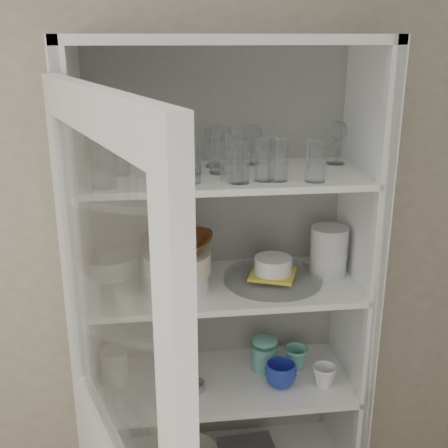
% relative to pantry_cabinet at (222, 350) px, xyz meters
% --- Properties ---
extents(wall_back, '(3.60, 0.02, 2.60)m').
position_rel_pantry_cabinet_xyz_m(wall_back, '(-0.20, 0.16, 0.36)').
color(wall_back, '#A6A087').
rests_on(wall_back, ground).
extents(pantry_cabinet, '(1.00, 0.45, 2.10)m').
position_rel_pantry_cabinet_xyz_m(pantry_cabinet, '(0.00, 0.00, 0.00)').
color(pantry_cabinet, silver).
rests_on(pantry_cabinet, floor).
extents(tumbler_0, '(0.09, 0.09, 0.15)m').
position_rel_pantry_cabinet_xyz_m(tumbler_0, '(-0.38, -0.21, 0.80)').
color(tumbler_0, silver).
rests_on(tumbler_0, shelf_glass).
extents(tumbler_1, '(0.08, 0.08, 0.14)m').
position_rel_pantry_cabinet_xyz_m(tumbler_1, '(-0.12, -0.19, 0.79)').
color(tumbler_1, silver).
rests_on(tumbler_1, shelf_glass).
extents(tumbler_2, '(0.08, 0.08, 0.15)m').
position_rel_pantry_cabinet_xyz_m(tumbler_2, '(0.01, -0.20, 0.80)').
color(tumbler_2, silver).
rests_on(tumbler_2, shelf_glass).
extents(tumbler_3, '(0.07, 0.07, 0.13)m').
position_rel_pantry_cabinet_xyz_m(tumbler_3, '(0.15, -0.20, 0.79)').
color(tumbler_3, silver).
rests_on(tumbler_3, shelf_glass).
extents(tumbler_4, '(0.07, 0.07, 0.13)m').
position_rel_pantry_cabinet_xyz_m(tumbler_4, '(0.03, -0.21, 0.78)').
color(tumbler_4, silver).
rests_on(tumbler_4, shelf_glass).
extents(tumbler_5, '(0.08, 0.08, 0.13)m').
position_rel_pantry_cabinet_xyz_m(tumbler_5, '(0.11, -0.19, 0.79)').
color(tumbler_5, silver).
rests_on(tumbler_5, shelf_glass).
extents(tumbler_6, '(0.08, 0.08, 0.13)m').
position_rel_pantry_cabinet_xyz_m(tumbler_6, '(0.27, -0.22, 0.78)').
color(tumbler_6, silver).
rests_on(tumbler_6, shelf_glass).
extents(tumbler_7, '(0.09, 0.09, 0.15)m').
position_rel_pantry_cabinet_xyz_m(tumbler_7, '(-0.35, -0.05, 0.80)').
color(tumbler_7, silver).
rests_on(tumbler_7, shelf_glass).
extents(tumbler_8, '(0.08, 0.08, 0.13)m').
position_rel_pantry_cabinet_xyz_m(tumbler_8, '(-0.11, -0.07, 0.78)').
color(tumbler_8, silver).
rests_on(tumbler_8, shelf_glass).
extents(tumbler_9, '(0.09, 0.09, 0.13)m').
position_rel_pantry_cabinet_xyz_m(tumbler_9, '(-0.19, -0.07, 0.79)').
color(tumbler_9, silver).
rests_on(tumbler_9, shelf_glass).
extents(tumbler_10, '(0.10, 0.10, 0.15)m').
position_rel_pantry_cabinet_xyz_m(tumbler_10, '(-0.01, -0.07, 0.80)').
color(tumbler_10, silver).
rests_on(tumbler_10, shelf_glass).
extents(goblet_0, '(0.07, 0.07, 0.16)m').
position_rel_pantry_cabinet_xyz_m(goblet_0, '(-0.16, 0.02, 0.80)').
color(goblet_0, silver).
rests_on(goblet_0, shelf_glass).
extents(goblet_1, '(0.07, 0.07, 0.16)m').
position_rel_pantry_cabinet_xyz_m(goblet_1, '(-0.02, 0.03, 0.80)').
color(goblet_1, silver).
rests_on(goblet_1, shelf_glass).
extents(goblet_2, '(0.07, 0.07, 0.15)m').
position_rel_pantry_cabinet_xyz_m(goblet_2, '(0.12, 0.05, 0.80)').
color(goblet_2, silver).
rests_on(goblet_2, shelf_glass).
extents(goblet_3, '(0.08, 0.08, 0.17)m').
position_rel_pantry_cabinet_xyz_m(goblet_3, '(0.41, 0.01, 0.81)').
color(goblet_3, silver).
rests_on(goblet_3, shelf_glass).
extents(plate_stack_front, '(0.21, 0.21, 0.07)m').
position_rel_pantry_cabinet_xyz_m(plate_stack_front, '(-0.17, -0.12, 0.36)').
color(plate_stack_front, silver).
rests_on(plate_stack_front, shelf_plates).
extents(plate_stack_back, '(0.22, 0.22, 0.07)m').
position_rel_pantry_cabinet_xyz_m(plate_stack_back, '(-0.41, 0.08, 0.36)').
color(plate_stack_back, silver).
rests_on(plate_stack_back, shelf_plates).
extents(cream_bowl, '(0.27, 0.27, 0.07)m').
position_rel_pantry_cabinet_xyz_m(cream_bowl, '(-0.17, -0.12, 0.43)').
color(cream_bowl, beige).
rests_on(cream_bowl, plate_stack_front).
extents(terracotta_bowl, '(0.30, 0.30, 0.06)m').
position_rel_pantry_cabinet_xyz_m(terracotta_bowl, '(-0.17, -0.12, 0.49)').
color(terracotta_bowl, '#502910').
rests_on(terracotta_bowl, cream_bowl).
extents(glass_platter, '(0.47, 0.47, 0.02)m').
position_rel_pantry_cabinet_xyz_m(glass_platter, '(0.17, -0.08, 0.33)').
color(glass_platter, silver).
rests_on(glass_platter, shelf_plates).
extents(yellow_trivet, '(0.20, 0.20, 0.01)m').
position_rel_pantry_cabinet_xyz_m(yellow_trivet, '(0.17, -0.08, 0.35)').
color(yellow_trivet, gold).
rests_on(yellow_trivet, glass_platter).
extents(white_ramekin, '(0.17, 0.17, 0.06)m').
position_rel_pantry_cabinet_xyz_m(white_ramekin, '(0.17, -0.08, 0.38)').
color(white_ramekin, silver).
rests_on(white_ramekin, yellow_trivet).
extents(grey_bowl_stack, '(0.13, 0.13, 0.18)m').
position_rel_pantry_cabinet_xyz_m(grey_bowl_stack, '(0.39, -0.04, 0.41)').
color(grey_bowl_stack, '#B5B5B5').
rests_on(grey_bowl_stack, shelf_plates).
extents(mug_blue, '(0.14, 0.14, 0.09)m').
position_rel_pantry_cabinet_xyz_m(mug_blue, '(0.20, -0.14, -0.03)').
color(mug_blue, '#1935A3').
rests_on(mug_blue, shelf_mugs).
extents(mug_teal, '(0.10, 0.10, 0.09)m').
position_rel_pantry_cabinet_xyz_m(mug_teal, '(0.29, -0.03, -0.04)').
color(mug_teal, '#2B8576').
rests_on(mug_teal, shelf_mugs).
extents(mug_white, '(0.11, 0.11, 0.08)m').
position_rel_pantry_cabinet_xyz_m(mug_white, '(0.36, -0.16, -0.04)').
color(mug_white, silver).
rests_on(mug_white, shelf_mugs).
extents(teal_jar, '(0.10, 0.10, 0.12)m').
position_rel_pantry_cabinet_xyz_m(teal_jar, '(0.16, -0.02, -0.02)').
color(teal_jar, '#2B8576').
rests_on(teal_jar, shelf_mugs).
extents(measuring_cups, '(0.11, 0.11, 0.04)m').
position_rel_pantry_cabinet_xyz_m(measuring_cups, '(-0.16, -0.13, -0.06)').
color(measuring_cups, '#AFAFAF').
rests_on(measuring_cups, shelf_mugs).
extents(white_canister, '(0.12, 0.12, 0.12)m').
position_rel_pantry_cabinet_xyz_m(white_canister, '(-0.41, -0.02, -0.02)').
color(white_canister, silver).
rests_on(white_canister, shelf_mugs).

